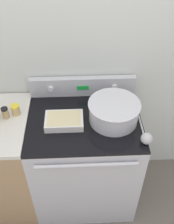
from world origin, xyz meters
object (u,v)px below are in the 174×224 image
object	(u,v)px
casserole_dish	(64,120)
spice_jar_yellow_cap	(16,110)
mixing_bowl	(114,111)
spice_jar_black_cap	(5,113)
ladle	(146,137)

from	to	relation	value
casserole_dish	spice_jar_yellow_cap	size ratio (longest dim) A/B	3.37
mixing_bowl	spice_jar_yellow_cap	bearing A→B (deg)	173.50
casserole_dish	spice_jar_yellow_cap	world-z (taller)	spice_jar_yellow_cap
casserole_dish	spice_jar_yellow_cap	distance (m)	0.36
spice_jar_black_cap	casserole_dish	bearing A→B (deg)	-9.70
ladle	spice_jar_yellow_cap	bearing A→B (deg)	161.71
ladle	mixing_bowl	bearing A→B (deg)	131.48
mixing_bowl	spice_jar_black_cap	distance (m)	0.76
mixing_bowl	ladle	bearing A→B (deg)	-48.52
mixing_bowl	ladle	xyz separation A→B (m)	(0.19, -0.21, -0.05)
mixing_bowl	casserole_dish	world-z (taller)	mixing_bowl
mixing_bowl	ladle	size ratio (longest dim) A/B	1.19
mixing_bowl	casserole_dish	bearing A→B (deg)	-176.07
casserole_dish	spice_jar_black_cap	distance (m)	0.42
casserole_dish	spice_jar_black_cap	size ratio (longest dim) A/B	3.15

